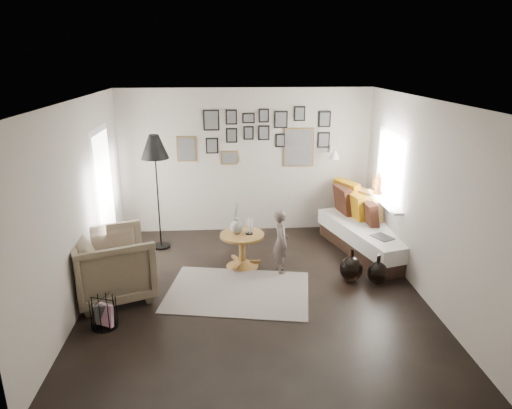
{
  "coord_description": "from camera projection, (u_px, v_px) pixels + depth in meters",
  "views": [
    {
      "loc": [
        -0.38,
        -5.65,
        3.11
      ],
      "look_at": [
        0.05,
        0.5,
        1.1
      ],
      "focal_mm": 32.0,
      "sensor_mm": 36.0,
      "label": 1
    }
  ],
  "objects": [
    {
      "name": "window_right",
      "position": [
        381.0,
        196.0,
        7.48
      ],
      "size": [
        0.15,
        1.32,
        1.3
      ],
      "color": "white",
      "rests_on": "wall_right"
    },
    {
      "name": "pedestal_table",
      "position": [
        242.0,
        251.0,
        7.03
      ],
      "size": [
        0.68,
        0.68,
        0.53
      ],
      "rotation": [
        0.0,
        0.0,
        -0.24
      ],
      "color": "brown",
      "rests_on": "ground"
    },
    {
      "name": "armchair",
      "position": [
        113.0,
        265.0,
        6.08
      ],
      "size": [
        1.29,
        1.28,
        0.91
      ],
      "primitive_type": "imported",
      "rotation": [
        0.0,
        0.0,
        1.94
      ],
      "color": "brown",
      "rests_on": "ground"
    },
    {
      "name": "magazine_basket",
      "position": [
        104.0,
        313.0,
        5.45
      ],
      "size": [
        0.38,
        0.38,
        0.37
      ],
      "rotation": [
        0.0,
        0.0,
        -0.33
      ],
      "color": "black",
      "rests_on": "ground"
    },
    {
      "name": "wall_sconce",
      "position": [
        334.0,
        154.0,
        8.03
      ],
      "size": [
        0.18,
        0.36,
        0.16
      ],
      "color": "white",
      "rests_on": "wall_back"
    },
    {
      "name": "gallery_wall",
      "position": [
        262.0,
        137.0,
        8.09
      ],
      "size": [
        2.74,
        0.03,
        1.08
      ],
      "color": "brown",
      "rests_on": "wall_back"
    },
    {
      "name": "floor_lamp",
      "position": [
        155.0,
        151.0,
        7.3
      ],
      "size": [
        0.45,
        0.45,
        1.93
      ],
      "rotation": [
        0.0,
        0.0,
        0.33
      ],
      "color": "black",
      "rests_on": "ground"
    },
    {
      "name": "door_left",
      "position": [
        105.0,
        197.0,
        7.02
      ],
      "size": [
        0.0,
        2.14,
        2.14
      ],
      "color": "white",
      "rests_on": "wall_left"
    },
    {
      "name": "wall_front",
      "position": [
        275.0,
        292.0,
        3.67
      ],
      "size": [
        4.5,
        0.0,
        4.5
      ],
      "primitive_type": "plane",
      "rotation": [
        -1.57,
        0.0,
        0.0
      ],
      "color": "#9F968B",
      "rests_on": "ground"
    },
    {
      "name": "rug",
      "position": [
        238.0,
        291.0,
        6.32
      ],
      "size": [
        2.14,
        1.67,
        0.01
      ],
      "primitive_type": "cube",
      "rotation": [
        0.0,
        0.0,
        -0.18
      ],
      "color": "beige",
      "rests_on": "ground"
    },
    {
      "name": "child",
      "position": [
        281.0,
        241.0,
        6.77
      ],
      "size": [
        0.29,
        0.39,
        0.98
      ],
      "primitive_type": "imported",
      "rotation": [
        0.0,
        0.0,
        1.73
      ],
      "color": "#564A44",
      "rests_on": "ground"
    },
    {
      "name": "demijohn_small",
      "position": [
        378.0,
        273.0,
        6.49
      ],
      "size": [
        0.29,
        0.29,
        0.45
      ],
      "color": "black",
      "rests_on": "ground"
    },
    {
      "name": "ceiling",
      "position": [
        255.0,
        100.0,
        5.55
      ],
      "size": [
        4.8,
        4.8,
        0.0
      ],
      "primitive_type": "plane",
      "rotation": [
        3.14,
        0.0,
        0.0
      ],
      "color": "white",
      "rests_on": "wall_back"
    },
    {
      "name": "wall_back",
      "position": [
        246.0,
        162.0,
        8.23
      ],
      "size": [
        4.5,
        0.0,
        4.5
      ],
      "primitive_type": "plane",
      "rotation": [
        1.57,
        0.0,
        0.0
      ],
      "color": "#9F968B",
      "rests_on": "ground"
    },
    {
      "name": "vase",
      "position": [
        237.0,
        225.0,
        6.91
      ],
      "size": [
        0.19,
        0.19,
        0.48
      ],
      "color": "black",
      "rests_on": "pedestal_table"
    },
    {
      "name": "ground",
      "position": [
        255.0,
        291.0,
        6.35
      ],
      "size": [
        4.8,
        4.8,
        0.0
      ],
      "primitive_type": "plane",
      "color": "black",
      "rests_on": "ground"
    },
    {
      "name": "demijohn_large",
      "position": [
        351.0,
        269.0,
        6.58
      ],
      "size": [
        0.33,
        0.33,
        0.5
      ],
      "color": "black",
      "rests_on": "ground"
    },
    {
      "name": "armchair_cushion",
      "position": [
        116.0,
        262.0,
        6.12
      ],
      "size": [
        0.53,
        0.54,
        0.19
      ],
      "primitive_type": "cube",
      "rotation": [
        -0.21,
        0.0,
        0.34
      ],
      "color": "silver",
      "rests_on": "armchair"
    },
    {
      "name": "magazine_on_daybed",
      "position": [
        382.0,
        237.0,
        6.97
      ],
      "size": [
        0.34,
        0.38,
        0.02
      ],
      "primitive_type": "cube",
      "rotation": [
        0.0,
        0.0,
        0.45
      ],
      "color": "black",
      "rests_on": "daybed"
    },
    {
      "name": "wall_right",
      "position": [
        422.0,
        198.0,
        6.1
      ],
      "size": [
        0.0,
        4.8,
        4.8
      ],
      "primitive_type": "plane",
      "rotation": [
        1.57,
        0.0,
        -1.57
      ],
      "color": "#9F968B",
      "rests_on": "ground"
    },
    {
      "name": "wall_left",
      "position": [
        79.0,
        206.0,
        5.8
      ],
      "size": [
        0.0,
        4.8,
        4.8
      ],
      "primitive_type": "plane",
      "rotation": [
        1.57,
        0.0,
        1.57
      ],
      "color": "#9F968B",
      "rests_on": "ground"
    },
    {
      "name": "candles",
      "position": [
        249.0,
        226.0,
        6.91
      ],
      "size": [
        0.12,
        0.12,
        0.25
      ],
      "color": "black",
      "rests_on": "pedestal_table"
    },
    {
      "name": "daybed",
      "position": [
        369.0,
        231.0,
        7.63
      ],
      "size": [
        1.41,
        2.23,
        1.02
      ],
      "rotation": [
        0.0,
        0.0,
        0.27
      ],
      "color": "black",
      "rests_on": "ground"
    }
  ]
}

